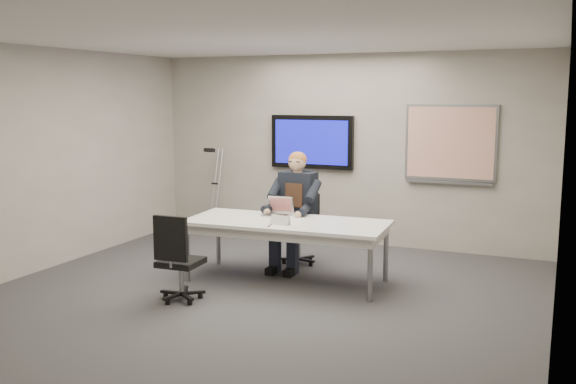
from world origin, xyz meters
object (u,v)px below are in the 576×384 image
at_px(conference_table, 287,228).
at_px(office_chair_far, 300,242).
at_px(laptop, 278,211).
at_px(office_chair_near, 179,274).
at_px(seated_person, 292,222).

height_order(conference_table, office_chair_far, office_chair_far).
distance_m(conference_table, laptop, 0.39).
bearing_deg(conference_table, office_chair_near, -126.56).
distance_m(seated_person, laptop, 0.35).
xyz_separation_m(office_chair_far, office_chair_near, (-0.60, -1.97, 0.01)).
xyz_separation_m(seated_person, laptop, (-0.06, -0.29, 0.19)).
bearing_deg(office_chair_far, laptop, -83.96).
xyz_separation_m(conference_table, office_chair_far, (-0.16, 0.82, -0.36)).
bearing_deg(seated_person, conference_table, -69.27).
xyz_separation_m(office_chair_far, laptop, (-0.07, -0.55, 0.50)).
xyz_separation_m(conference_table, laptop, (-0.23, 0.28, 0.14)).
bearing_deg(office_chair_near, office_chair_far, -110.06).
xyz_separation_m(conference_table, seated_person, (-0.17, 0.57, -0.05)).
bearing_deg(seated_person, laptop, -97.96).
height_order(office_chair_far, laptop, laptop).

